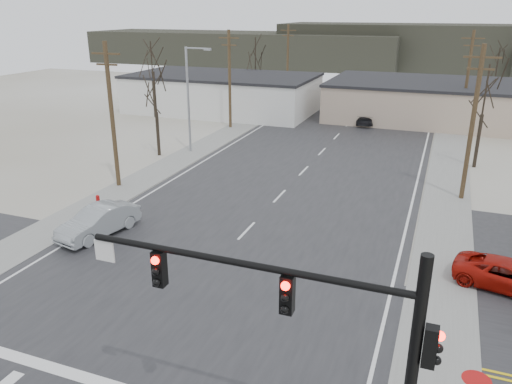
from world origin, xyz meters
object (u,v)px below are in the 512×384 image
(sedan_crossing, at_px, (99,221))
(fire_hydrant, at_px, (98,201))
(traffic_signal_mast, at_px, (331,337))
(car_parked_red, at_px, (509,275))
(car_far_b, at_px, (354,95))
(car_far_a, at_px, (365,118))

(sedan_crossing, bearing_deg, fire_hydrant, 140.60)
(traffic_signal_mast, distance_m, car_parked_red, 14.36)
(fire_hydrant, xyz_separation_m, car_far_b, (7.87, 45.92, 0.24))
(traffic_signal_mast, relative_size, car_far_a, 1.98)
(car_far_b, relative_size, car_parked_red, 0.81)
(traffic_signal_mast, height_order, fire_hydrant, traffic_signal_mast)
(car_parked_red, bearing_deg, sedan_crossing, 107.56)
(traffic_signal_mast, xyz_separation_m, car_far_a, (-6.16, 44.77, -3.97))
(car_far_b, height_order, car_parked_red, car_far_b)
(car_far_b, xyz_separation_m, car_parked_red, (15.70, -47.46, -0.01))
(car_far_a, relative_size, car_far_b, 1.19)
(car_far_a, bearing_deg, sedan_crossing, 67.81)
(sedan_crossing, distance_m, car_far_b, 49.59)
(car_far_b, bearing_deg, sedan_crossing, -80.18)
(fire_hydrant, bearing_deg, car_far_b, 80.27)
(sedan_crossing, distance_m, car_parked_red, 20.96)
(sedan_crossing, bearing_deg, traffic_signal_mast, -22.91)
(traffic_signal_mast, relative_size, sedan_crossing, 1.83)
(traffic_signal_mast, relative_size, car_far_b, 2.34)
(car_far_a, bearing_deg, car_parked_red, 102.94)
(fire_hydrant, distance_m, car_far_b, 46.59)
(fire_hydrant, relative_size, sedan_crossing, 0.18)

